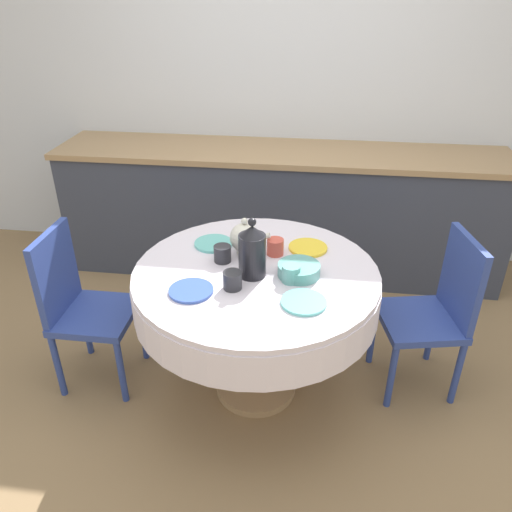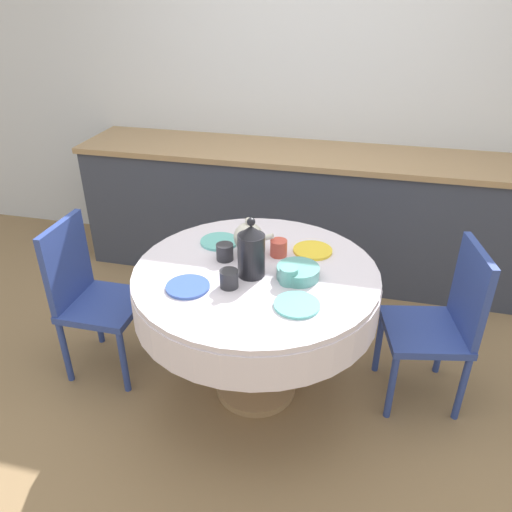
# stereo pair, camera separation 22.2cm
# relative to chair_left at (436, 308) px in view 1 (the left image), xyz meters

# --- Properties ---
(ground_plane) EXTENTS (12.00, 12.00, 0.00)m
(ground_plane) POSITION_rel_chair_left_xyz_m (-0.93, -0.19, -0.50)
(ground_plane) COLOR #8E704C
(wall_back) EXTENTS (7.00, 0.05, 2.60)m
(wall_back) POSITION_rel_chair_left_xyz_m (-0.93, 1.53, 0.80)
(wall_back) COLOR silver
(wall_back) RESTS_ON ground_plane
(kitchen_counter) EXTENTS (3.24, 0.64, 0.94)m
(kitchen_counter) POSITION_rel_chair_left_xyz_m (-0.93, 1.19, -0.03)
(kitchen_counter) COLOR #383D4C
(kitchen_counter) RESTS_ON ground_plane
(dining_table) EXTENTS (1.21, 1.21, 0.77)m
(dining_table) POSITION_rel_chair_left_xyz_m (-0.93, -0.19, 0.14)
(dining_table) COLOR tan
(dining_table) RESTS_ON ground_plane
(chair_left) EXTENTS (0.47, 0.47, 0.91)m
(chair_left) POSITION_rel_chair_left_xyz_m (0.00, 0.00, 0.00)
(chair_left) COLOR #2D428E
(chair_left) RESTS_ON ground_plane
(chair_right) EXTENTS (0.40, 0.40, 0.91)m
(chair_right) POSITION_rel_chair_left_xyz_m (-1.87, -0.19, 0.00)
(chair_right) COLOR #2D428E
(chair_right) RESTS_ON ground_plane
(plate_near_left) EXTENTS (0.20, 0.20, 0.01)m
(plate_near_left) POSITION_rel_chair_left_xyz_m (-1.19, -0.42, 0.28)
(plate_near_left) COLOR #3856AD
(plate_near_left) RESTS_ON dining_table
(cup_near_left) EXTENTS (0.09, 0.09, 0.08)m
(cup_near_left) POSITION_rel_chair_left_xyz_m (-1.01, -0.36, 0.31)
(cup_near_left) COLOR #28282D
(cup_near_left) RESTS_ON dining_table
(plate_near_right) EXTENTS (0.20, 0.20, 0.01)m
(plate_near_right) POSITION_rel_chair_left_xyz_m (-0.68, -0.44, 0.28)
(plate_near_right) COLOR #60BCB7
(plate_near_right) RESTS_ON dining_table
(cup_near_right) EXTENTS (0.09, 0.09, 0.08)m
(cup_near_right) POSITION_rel_chair_left_xyz_m (-0.75, -0.27, 0.31)
(cup_near_right) COLOR #5BA39E
(cup_near_right) RESTS_ON dining_table
(plate_far_left) EXTENTS (0.20, 0.20, 0.01)m
(plate_far_left) POSITION_rel_chair_left_xyz_m (-1.19, 0.04, 0.28)
(plate_far_left) COLOR #60BCB7
(plate_far_left) RESTS_ON dining_table
(cup_far_left) EXTENTS (0.09, 0.09, 0.08)m
(cup_far_left) POSITION_rel_chair_left_xyz_m (-1.11, -0.12, 0.31)
(cup_far_left) COLOR #28282D
(cup_far_left) RESTS_ON dining_table
(plate_far_right) EXTENTS (0.20, 0.20, 0.01)m
(plate_far_right) POSITION_rel_chair_left_xyz_m (-0.69, 0.06, 0.28)
(plate_far_right) COLOR yellow
(plate_far_right) RESTS_ON dining_table
(cup_far_right) EXTENTS (0.09, 0.09, 0.08)m
(cup_far_right) POSITION_rel_chair_left_xyz_m (-0.85, -0.02, 0.31)
(cup_far_right) COLOR #CC4C3D
(cup_far_right) RESTS_ON dining_table
(coffee_carafe) EXTENTS (0.13, 0.13, 0.30)m
(coffee_carafe) POSITION_rel_chair_left_xyz_m (-0.94, -0.24, 0.40)
(coffee_carafe) COLOR black
(coffee_carafe) RESTS_ON dining_table
(teapot) EXTENTS (0.21, 0.15, 0.20)m
(teapot) POSITION_rel_chair_left_xyz_m (-1.01, -0.02, 0.36)
(teapot) COLOR silver
(teapot) RESTS_ON dining_table
(fruit_bowl) EXTENTS (0.20, 0.20, 0.06)m
(fruit_bowl) POSITION_rel_chair_left_xyz_m (-0.72, -0.21, 0.30)
(fruit_bowl) COLOR #569993
(fruit_bowl) RESTS_ON dining_table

